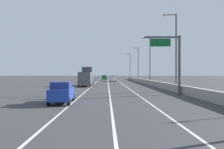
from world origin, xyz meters
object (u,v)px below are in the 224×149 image
overhead_sign_gantry (174,57)px  car_white_1 (113,78)px  lamp_post_right_second (175,47)px  car_blue_2 (62,92)px  box_truck (86,77)px  lamp_post_right_fourth (138,62)px  lamp_post_right_fifth (130,64)px  lamp_post_right_third (149,58)px  car_green_0 (104,78)px

overhead_sign_gantry → car_white_1: size_ratio=1.70×
lamp_post_right_second → car_blue_2: bearing=-137.5°
overhead_sign_gantry → car_blue_2: size_ratio=1.64×
car_white_1 → box_truck: box_truck is taller
car_white_1 → car_blue_2: 52.88m
lamp_post_right_fourth → lamp_post_right_fifth: same height
overhead_sign_gantry → car_white_1: overhead_sign_gantry is taller
lamp_post_right_fifth → box_truck: lamp_post_right_fifth is taller
overhead_sign_gantry → box_truck: size_ratio=0.87×
lamp_post_right_fourth → lamp_post_right_fifth: 22.44m
lamp_post_right_fifth → car_blue_2: 81.73m
lamp_post_right_fourth → car_blue_2: (-14.69, -57.86, -5.61)m
lamp_post_right_fourth → car_white_1: size_ratio=2.64×
overhead_sign_gantry → lamp_post_right_third: lamp_post_right_third is taller
overhead_sign_gantry → car_white_1: 45.05m
lamp_post_right_second → lamp_post_right_fifth: bearing=90.0°
lamp_post_right_fourth → car_blue_2: lamp_post_right_fourth is taller
lamp_post_right_fourth → car_white_1: 11.56m
lamp_post_right_fifth → car_blue_2: bearing=-100.0°
lamp_post_right_second → car_blue_2: 20.03m
lamp_post_right_third → lamp_post_right_fourth: same height
box_truck → car_green_0: bearing=85.3°
car_green_0 → box_truck: (-3.27, -40.15, 0.89)m
lamp_post_right_fifth → car_green_0: 18.20m
overhead_sign_gantry → car_blue_2: bearing=-147.2°
lamp_post_right_second → lamp_post_right_fourth: (0.52, 44.87, 0.00)m
lamp_post_right_fifth → lamp_post_right_fourth: bearing=-88.7°
car_white_1 → overhead_sign_gantry: bearing=-81.7°
lamp_post_right_fifth → car_blue_2: size_ratio=2.55×
car_blue_2 → car_green_0: bearing=87.4°
overhead_sign_gantry → car_white_1: (-6.51, 44.42, -3.72)m
box_truck → overhead_sign_gantry: bearing=-55.7°
lamp_post_right_fourth → car_blue_2: size_ratio=2.55×
lamp_post_right_fifth → car_white_1: bearing=-106.3°
car_green_0 → lamp_post_right_fourth: bearing=-38.2°
lamp_post_right_second → lamp_post_right_fourth: same height
car_green_0 → car_blue_2: 67.11m
lamp_post_right_fourth → car_white_1: bearing=-148.3°
lamp_post_right_second → lamp_post_right_third: same height
lamp_post_right_second → car_blue_2: (-14.17, -13.00, -5.61)m
lamp_post_right_third → car_blue_2: 38.70m
lamp_post_right_fifth → car_white_1: 29.45m
box_truck → lamp_post_right_third: bearing=30.0°
lamp_post_right_fifth → overhead_sign_gantry: bearing=-91.3°
overhead_sign_gantry → lamp_post_right_fourth: size_ratio=0.65×
lamp_post_right_fourth → car_white_1: (-8.61, -5.33, -5.57)m
overhead_sign_gantry → lamp_post_right_third: bearing=85.9°
overhead_sign_gantry → box_truck: (-12.81, 18.79, -2.90)m
lamp_post_right_second → car_green_0: (-11.12, 54.05, -5.63)m
car_blue_2 → box_truck: (-0.22, 26.89, 0.86)m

